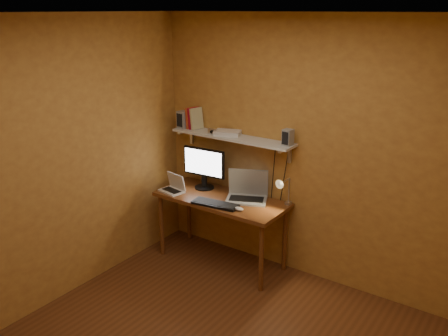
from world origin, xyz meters
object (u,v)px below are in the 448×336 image
Objects in this scene: speaker_left at (183,119)px; keyboard at (215,204)px; wall_shelf at (232,137)px; netbook at (174,187)px; router at (228,133)px; speaker_right at (288,137)px; mouse at (239,209)px; laptop at (247,192)px; shelf_camera at (213,131)px; desk_lamp at (284,188)px; desk at (221,205)px; monitor at (204,166)px.

keyboard is at bearing -21.45° from speaker_left.
netbook is (-0.53, -0.34, -0.55)m from wall_shelf.
speaker_left is at bearing 144.31° from keyboard.
router is at bearing 100.24° from keyboard.
speaker_right is (0.57, 0.40, 0.69)m from keyboard.
laptop is at bearing 109.73° from mouse.
shelf_camera is at bearing -153.87° from router.
netbook is 1.23m from desk_lamp.
laptop is 0.81m from netbook.
shelf_camera reaches higher than desk.
wall_shelf is 2.91× the size of keyboard.
wall_shelf reaches higher than laptop.
keyboard is (0.07, -0.20, 0.10)m from desk.
keyboard is 0.77m from shelf_camera.
desk is 0.23m from keyboard.
shelf_camera is (0.44, -0.04, -0.06)m from speaker_left.
wall_shelf is 0.72m from keyboard.
monitor reaches higher than keyboard.
wall_shelf is at bearing 8.00° from monitor.
wall_shelf is at bearing 42.92° from netbook.
speaker_left is 0.69× the size of router.
keyboard is (0.59, -0.05, -0.04)m from netbook.
shelf_camera is at bearing 1.22° from monitor.
keyboard is at bearing -44.66° from monitor.
speaker_right is 0.85m from shelf_camera.
keyboard reaches higher than desk.
wall_shelf is at bearing 174.12° from desk_lamp.
desk is at bearing -90.00° from wall_shelf.
shelf_camera is at bearing 121.69° from keyboard.
router is (-0.30, 0.07, 0.57)m from laptop.
router is (-0.70, 0.00, -0.06)m from speaker_right.
speaker_right reaches higher than netbook.
wall_shelf reaches higher than desk.
router is at bearing 26.13° from shelf_camera.
keyboard is at bearing 4.89° from netbook.
desk_lamp is at bearing -6.24° from router.
mouse is 0.62× the size of speaker_right.
keyboard is 4.92× the size of mouse.
shelf_camera reaches higher than desk_lamp.
netbook is 2.91× the size of mouse.
mouse is 0.83m from router.
desk is 13.57× the size of shelf_camera.
wall_shelf is 0.65m from speaker_right.
shelf_camera reaches higher than wall_shelf.
laptop is at bearing 55.23° from keyboard.
speaker_left is 0.44m from shelf_camera.
netbook is 0.75m from speaker_left.
netbook is at bearing -147.20° from wall_shelf.
mouse is at bearing -28.95° from monitor.
speaker_right is at bearing 17.73° from desk.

